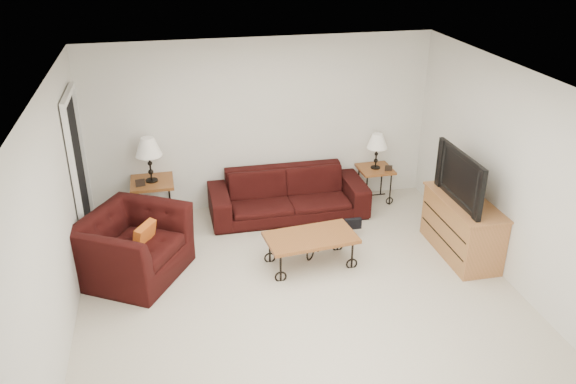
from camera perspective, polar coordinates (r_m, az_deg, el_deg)
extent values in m
plane|color=#BEB2A2|center=(6.89, 1.25, -9.99)|extent=(5.00, 5.00, 0.00)
cube|color=silver|center=(8.53, -2.58, 6.57)|extent=(5.00, 0.02, 2.50)
cube|color=silver|center=(4.25, 9.54, -15.11)|extent=(5.00, 0.02, 2.50)
cube|color=silver|center=(6.22, -21.67, -2.69)|extent=(0.02, 5.00, 2.50)
cube|color=silver|center=(7.22, 21.05, 1.28)|extent=(0.02, 5.00, 2.50)
plane|color=white|center=(5.82, 1.49, 10.54)|extent=(5.00, 5.00, 0.00)
cube|color=black|center=(7.79, -19.62, 1.40)|extent=(0.08, 0.94, 2.04)
imported|color=black|center=(8.49, 0.00, -0.21)|extent=(2.26, 0.88, 0.66)
cube|color=brown|center=(8.50, -12.89, -0.92)|extent=(0.59, 0.59, 0.64)
cube|color=brown|center=(9.03, 8.38, 0.74)|extent=(0.50, 0.50, 0.54)
cube|color=black|center=(8.22, -14.17, 0.87)|extent=(0.13, 0.04, 0.11)
cube|color=black|center=(8.83, 9.75, 2.30)|extent=(0.11, 0.04, 0.09)
cube|color=brown|center=(7.34, 2.21, -5.69)|extent=(1.16, 0.71, 0.41)
imported|color=black|center=(7.29, -14.89, -5.12)|extent=(1.54, 1.59, 0.79)
cube|color=#C86C19|center=(7.18, -13.82, -4.35)|extent=(0.27, 0.36, 0.36)
cube|color=#B86F44|center=(7.82, 16.56, -3.29)|extent=(0.53, 1.26, 0.76)
imported|color=black|center=(7.51, 17.08, 1.42)|extent=(0.15, 1.13, 0.65)
ellipsoid|color=black|center=(8.11, 6.06, -2.41)|extent=(0.40, 0.32, 0.47)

